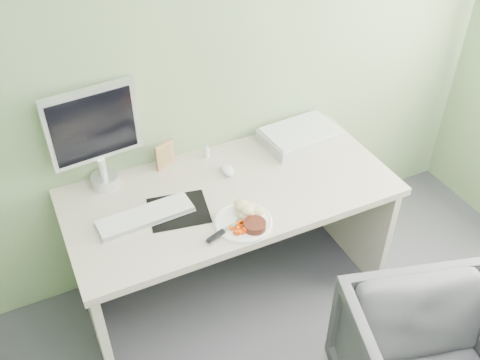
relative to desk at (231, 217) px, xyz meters
name	(u,v)px	position (x,y,z in m)	size (l,w,h in m)	color
wall_back	(195,40)	(0.00, 0.38, 0.80)	(3.50, 3.50, 0.00)	gray
desk	(231,217)	(0.00, 0.00, 0.00)	(1.60, 0.75, 0.73)	beige
plate	(243,223)	(-0.05, -0.24, 0.19)	(0.26, 0.26, 0.01)	white
steak	(255,225)	(-0.02, -0.30, 0.21)	(0.10, 0.10, 0.03)	black
potato_pile	(246,211)	(-0.02, -0.22, 0.23)	(0.12, 0.09, 0.07)	tan
carrot_heap	(238,228)	(-0.10, -0.29, 0.22)	(0.06, 0.05, 0.04)	red
steak_knife	(222,232)	(-0.17, -0.27, 0.21)	(0.24, 0.10, 0.02)	silver
mousepad	(178,210)	(-0.28, -0.04, 0.18)	(0.27, 0.24, 0.00)	black
keyboard	(145,216)	(-0.44, -0.02, 0.20)	(0.44, 0.13, 0.02)	white
computer_mouse	(228,170)	(0.04, 0.12, 0.20)	(0.06, 0.10, 0.04)	white
photo_frame	(165,155)	(-0.22, 0.31, 0.25)	(0.11, 0.01, 0.14)	#AA704F
eyedrop_bottle	(207,151)	(0.00, 0.30, 0.22)	(0.03, 0.03, 0.08)	white
scanner	(300,136)	(0.52, 0.22, 0.21)	(0.41, 0.27, 0.06)	#A2A6A9
monitor	(95,133)	(-0.54, 0.31, 0.48)	(0.43, 0.13, 0.52)	silver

